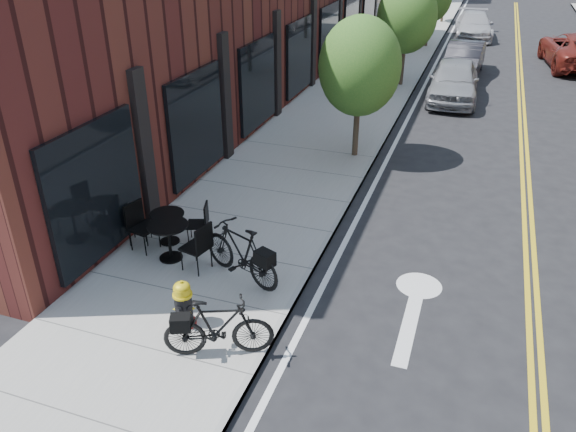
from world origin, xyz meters
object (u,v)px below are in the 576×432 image
at_px(bicycle_left, 241,252).
at_px(bistro_set_b, 169,236).
at_px(bicycle_right, 218,328).
at_px(parked_car_b, 464,59).
at_px(parked_car_a, 454,80).
at_px(fire_hydrant, 183,304).
at_px(parked_car_c, 474,25).
at_px(bistro_set_c, 168,223).

relative_size(bicycle_left, bistro_set_b, 0.99).
bearing_deg(bicycle_right, parked_car_b, -29.39).
height_order(bistro_set_b, parked_car_a, parked_car_a).
distance_m(bicycle_right, bistro_set_b, 3.03).
bearing_deg(parked_car_b, parked_car_a, -88.42).
distance_m(bicycle_right, parked_car_a, 15.71).
bearing_deg(parked_car_a, fire_hydrant, -103.47).
xyz_separation_m(parked_car_b, parked_car_c, (-0.06, 8.75, 0.01)).
bearing_deg(bicycle_right, parked_car_a, -30.72).
xyz_separation_m(fire_hydrant, parked_car_a, (3.02, 15.09, 0.21)).
height_order(fire_hydrant, parked_car_b, parked_car_b).
xyz_separation_m(bicycle_left, bicycle_right, (0.51, -2.01, -0.06)).
bearing_deg(bistro_set_c, fire_hydrant, -73.90).
height_order(bicycle_right, parked_car_a, parked_car_a).
distance_m(parked_car_a, parked_car_b, 4.05).
relative_size(bicycle_right, parked_car_a, 0.39).
bearing_deg(bicycle_left, bistro_set_b, -72.70).
distance_m(bicycle_left, bicycle_right, 2.08).
bearing_deg(parked_car_c, parked_car_a, -95.64).
bearing_deg(parked_car_c, fire_hydrant, -101.72).
bearing_deg(bicycle_left, parked_car_b, -165.81).
bearing_deg(fire_hydrant, bistro_set_c, 146.93).
bearing_deg(fire_hydrant, parked_car_b, 102.56).
xyz_separation_m(parked_car_a, parked_car_b, (0.10, 4.05, -0.06)).
height_order(bistro_set_c, parked_car_c, parked_car_c).
bearing_deg(bicycle_left, bicycle_right, 37.24).
xyz_separation_m(bicycle_left, parked_car_a, (2.67, 13.55, 0.06)).
bearing_deg(bicycle_left, parked_car_c, -162.75).
bearing_deg(bistro_set_b, bistro_set_c, 135.03).
distance_m(bicycle_right, bistro_set_c, 3.67).
height_order(bicycle_left, parked_car_b, parked_car_b).
distance_m(parked_car_a, parked_car_c, 12.80).
relative_size(bistro_set_b, parked_car_b, 0.46).
bearing_deg(fire_hydrant, bicycle_left, 98.93).
xyz_separation_m(bicycle_right, parked_car_c, (2.20, 28.35, 0.06)).
relative_size(parked_car_a, parked_car_c, 0.92).
bearing_deg(parked_car_b, bistro_set_b, -101.07).
bearing_deg(bistro_set_b, fire_hydrant, -40.79).
relative_size(bistro_set_c, parked_car_c, 0.35).
height_order(bicycle_right, bistro_set_c, bicycle_right).
distance_m(bistro_set_b, parked_car_c, 26.53).
distance_m(bistro_set_b, parked_car_b, 17.97).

